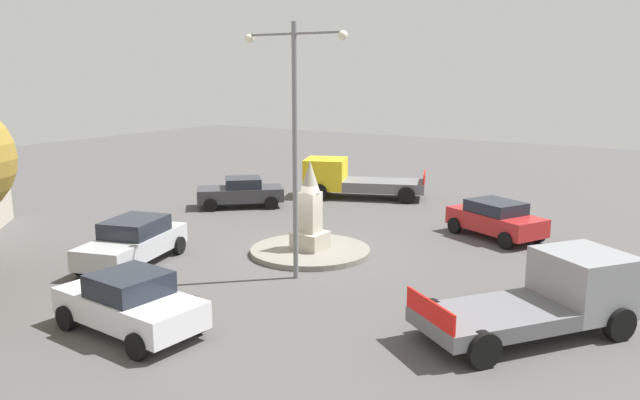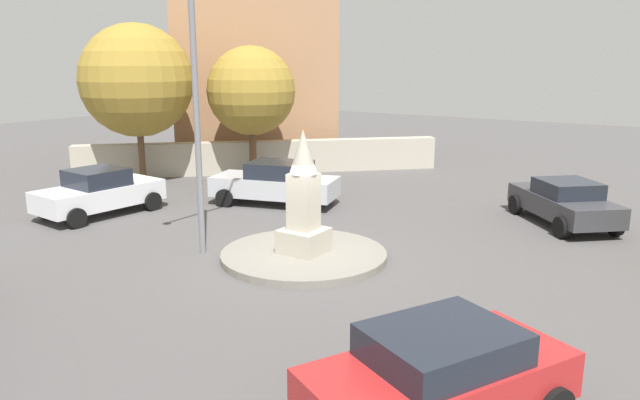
{
  "view_description": "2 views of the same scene",
  "coord_description": "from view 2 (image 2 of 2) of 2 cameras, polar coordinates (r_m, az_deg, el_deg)",
  "views": [
    {
      "loc": [
        -12.16,
        18.34,
        6.47
      ],
      "look_at": [
        -0.37,
        -0.07,
        2.0
      ],
      "focal_mm": 35.59,
      "sensor_mm": 36.0,
      "label": 1
    },
    {
      "loc": [
        -12.08,
        -8.54,
        5.05
      ],
      "look_at": [
        -0.48,
        -0.82,
        1.77
      ],
      "focal_mm": 33.49,
      "sensor_mm": 36.0,
      "label": 2
    }
  ],
  "objects": [
    {
      "name": "monument",
      "position": [
        15.21,
        -1.59,
        -0.17
      ],
      "size": [
        1.08,
        1.08,
        3.19
      ],
      "color": "#B2AA99",
      "rests_on": "traffic_island"
    },
    {
      "name": "car_dark_grey_approaching",
      "position": [
        20.14,
        22.28,
        -0.15
      ],
      "size": [
        4.16,
        4.01,
        1.43
      ],
      "color": "#38383D",
      "rests_on": "ground"
    },
    {
      "name": "tree_mid_cluster",
      "position": [
        26.13,
        -17.12,
        10.85
      ],
      "size": [
        4.63,
        4.63,
        6.54
      ],
      "color": "brown",
      "rests_on": "ground"
    },
    {
      "name": "car_white_passing",
      "position": [
        21.11,
        -20.35,
        0.73
      ],
      "size": [
        4.16,
        2.23,
        1.56
      ],
      "color": "silver",
      "rests_on": "ground"
    },
    {
      "name": "car_red_parked_left",
      "position": [
        8.79,
        11.36,
        -16.13
      ],
      "size": [
        4.23,
        3.27,
        1.47
      ],
      "color": "#B22323",
      "rests_on": "ground"
    },
    {
      "name": "stone_boundary_wall",
      "position": [
        27.39,
        -5.6,
        4.11
      ],
      "size": [
        11.9,
        12.25,
        1.46
      ],
      "primitive_type": "cube",
      "rotation": [
        0.0,
        0.0,
        2.34
      ],
      "color": "#B2AA99",
      "rests_on": "ground"
    },
    {
      "name": "tree_near_wall",
      "position": [
        26.05,
        -6.58,
        10.31
      ],
      "size": [
        3.79,
        3.79,
        5.67
      ],
      "color": "brown",
      "rests_on": "ground"
    },
    {
      "name": "streetlamp",
      "position": [
        15.57,
        -11.91,
        12.08
      ],
      "size": [
        3.63,
        0.28,
        7.9
      ],
      "color": "slate",
      "rests_on": "ground"
    },
    {
      "name": "traffic_island",
      "position": [
        15.6,
        -1.56,
        -5.28
      ],
      "size": [
        4.32,
        4.32,
        0.19
      ],
      "primitive_type": "cylinder",
      "color": "gray",
      "rests_on": "ground"
    },
    {
      "name": "corner_building",
      "position": [
        32.09,
        -6.58,
        12.61
      ],
      "size": [
        10.54,
        10.56,
        9.49
      ],
      "primitive_type": "cube",
      "rotation": [
        0.0,
        0.0,
        2.34
      ],
      "color": "#A87A56",
      "rests_on": "ground"
    },
    {
      "name": "car_silver_near_island",
      "position": [
        21.28,
        -4.22,
        1.68
      ],
      "size": [
        2.94,
        4.74,
        1.55
      ],
      "color": "#B7BABF",
      "rests_on": "ground"
    },
    {
      "name": "ground_plane",
      "position": [
        15.63,
        -1.55,
        -5.61
      ],
      "size": [
        80.0,
        80.0,
        0.0
      ],
      "primitive_type": "plane",
      "color": "#4F4C4C"
    }
  ]
}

